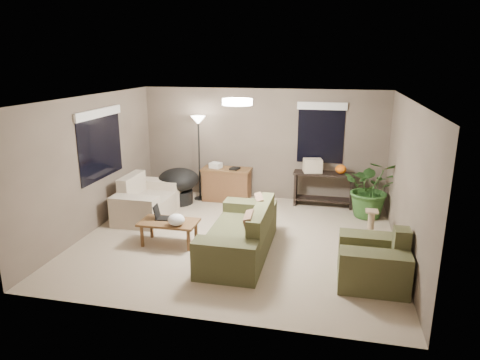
% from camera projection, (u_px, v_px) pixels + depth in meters
% --- Properties ---
extents(room_shell, '(5.50, 5.50, 5.50)m').
position_uv_depth(room_shell, '(237.00, 172.00, 7.34)').
color(room_shell, tan).
rests_on(room_shell, ground).
extents(main_sofa, '(0.95, 2.20, 0.85)m').
position_uv_depth(main_sofa, '(242.00, 237.00, 7.06)').
color(main_sofa, '#434529').
rests_on(main_sofa, ground).
extents(throw_pillows, '(0.35, 1.38, 0.47)m').
position_uv_depth(throw_pillows, '(257.00, 218.00, 6.91)').
color(throw_pillows, '#8C7251').
rests_on(throw_pillows, main_sofa).
extents(loveseat, '(0.90, 1.60, 0.85)m').
position_uv_depth(loveseat, '(147.00, 202.00, 8.76)').
color(loveseat, beige).
rests_on(loveseat, ground).
extents(armchair, '(0.95, 1.00, 0.85)m').
position_uv_depth(armchair, '(374.00, 263.00, 6.14)').
color(armchair, '#494A2C').
rests_on(armchair, ground).
extents(coffee_table, '(1.00, 0.55, 0.42)m').
position_uv_depth(coffee_table, '(169.00, 225.00, 7.39)').
color(coffee_table, brown).
rests_on(coffee_table, ground).
extents(laptop, '(0.38, 0.27, 0.24)m').
position_uv_depth(laptop, '(162.00, 215.00, 7.49)').
color(laptop, black).
rests_on(laptop, coffee_table).
extents(plastic_bag, '(0.36, 0.35, 0.20)m').
position_uv_depth(plastic_bag, '(176.00, 220.00, 7.17)').
color(plastic_bag, white).
rests_on(plastic_bag, coffee_table).
extents(desk, '(1.10, 0.50, 0.75)m').
position_uv_depth(desk, '(227.00, 184.00, 9.70)').
color(desk, brown).
rests_on(desk, ground).
extents(desk_papers, '(0.71, 0.31, 0.12)m').
position_uv_depth(desk_papers, '(220.00, 166.00, 9.61)').
color(desk_papers, silver).
rests_on(desk_papers, desk).
extents(console_table, '(1.30, 0.40, 0.75)m').
position_uv_depth(console_table, '(323.00, 187.00, 9.33)').
color(console_table, black).
rests_on(console_table, ground).
extents(pumpkin, '(0.30, 0.30, 0.19)m').
position_uv_depth(pumpkin, '(341.00, 169.00, 9.14)').
color(pumpkin, orange).
rests_on(pumpkin, console_table).
extents(cardboard_box, '(0.44, 0.37, 0.29)m').
position_uv_depth(cardboard_box, '(313.00, 166.00, 9.25)').
color(cardboard_box, beige).
rests_on(cardboard_box, console_table).
extents(papasan_chair, '(0.96, 0.96, 0.80)m').
position_uv_depth(papasan_chair, '(179.00, 183.00, 9.47)').
color(papasan_chair, black).
rests_on(papasan_chair, ground).
extents(floor_lamp, '(0.32, 0.32, 1.91)m').
position_uv_depth(floor_lamp, '(198.00, 130.00, 9.47)').
color(floor_lamp, black).
rests_on(floor_lamp, ground).
extents(ceiling_fixture, '(0.50, 0.50, 0.10)m').
position_uv_depth(ceiling_fixture, '(237.00, 102.00, 7.02)').
color(ceiling_fixture, white).
rests_on(ceiling_fixture, room_shell).
extents(houseplant, '(1.10, 1.23, 0.96)m').
position_uv_depth(houseplant, '(371.00, 194.00, 8.66)').
color(houseplant, '#2D5923').
rests_on(houseplant, ground).
extents(cat_scratching_post, '(0.32, 0.32, 0.50)m').
position_uv_depth(cat_scratching_post, '(371.00, 225.00, 7.75)').
color(cat_scratching_post, tan).
rests_on(cat_scratching_post, ground).
extents(window_left, '(0.05, 1.56, 1.33)m').
position_uv_depth(window_left, '(100.00, 133.00, 8.05)').
color(window_left, black).
rests_on(window_left, room_shell).
extents(window_back, '(1.06, 0.05, 1.33)m').
position_uv_depth(window_back, '(321.00, 123.00, 9.25)').
color(window_back, black).
rests_on(window_back, room_shell).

